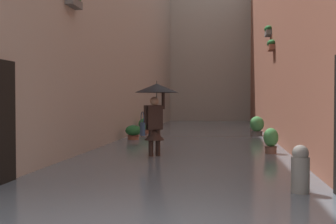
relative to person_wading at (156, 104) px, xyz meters
name	(u,v)px	position (x,y,z in m)	size (l,w,h in m)	color
ground_plane	(198,140)	(-0.70, -5.96, -1.44)	(63.15, 63.15, 0.00)	gray
flood_water	(198,138)	(-0.70, -5.96, -1.37)	(6.15, 31.26, 0.14)	slate
building_facade_left	(295,23)	(-4.28, -5.95, 2.95)	(2.04, 29.26, 8.79)	#935642
building_facade_far	(211,35)	(-0.70, -19.49, 4.61)	(8.95, 1.80, 12.10)	#A89989
person_wading	(156,104)	(0.00, 0.00, 0.00)	(1.08, 1.08, 2.01)	#4C4233
potted_plant_mid_right	(146,126)	(1.56, -7.16, -0.99)	(0.62, 0.62, 0.79)	brown
potted_plant_far_right	(133,133)	(1.49, -4.34, -1.06)	(0.56, 0.56, 0.65)	brown
potted_plant_near_right	(150,127)	(1.60, -8.40, -1.09)	(0.37, 0.37, 0.67)	#9E563D
potted_plant_near_left	(271,142)	(-2.90, -0.90, -0.99)	(0.38, 0.38, 0.81)	brown
potted_plant_mid_left	(257,127)	(-2.96, -6.77, -0.95)	(0.55, 0.55, 0.90)	#66605B
mooring_bollard	(300,174)	(-2.83, 3.98, -1.01)	(0.27, 0.27, 0.86)	gray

